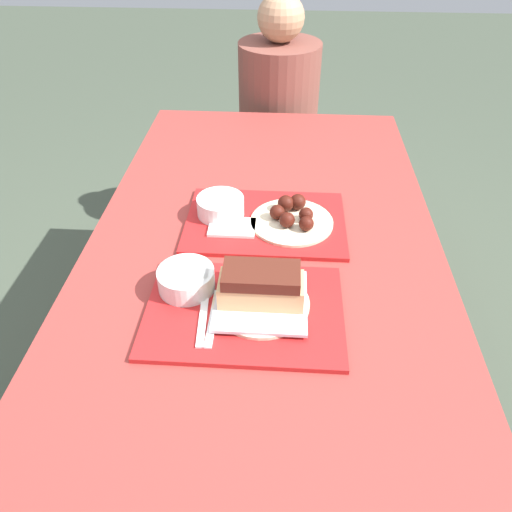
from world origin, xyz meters
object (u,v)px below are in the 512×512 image
object	(u,v)px
tray_near	(244,311)
bowl_coleslaw_near	(186,278)
brisket_sandwich_plate	(261,291)
bowl_coleslaw_far	(220,205)
person_seated_across	(279,96)
tray_far	(266,222)
wings_plate_far	(292,216)

from	to	relation	value
tray_near	bowl_coleslaw_near	distance (m)	0.15
brisket_sandwich_plate	bowl_coleslaw_far	size ratio (longest dim) A/B	1.66
bowl_coleslaw_near	person_seated_across	size ratio (longest dim) A/B	0.19
bowl_coleslaw_far	tray_far	bearing A→B (deg)	-10.46
tray_near	wings_plate_far	world-z (taller)	wings_plate_far
tray_far	person_seated_across	size ratio (longest dim) A/B	0.62
bowl_coleslaw_near	brisket_sandwich_plate	bearing A→B (deg)	-13.93
tray_far	brisket_sandwich_plate	size ratio (longest dim) A/B	2.01
brisket_sandwich_plate	bowl_coleslaw_far	distance (m)	0.38
tray_far	wings_plate_far	distance (m)	0.07
tray_near	tray_far	xyz separation A→B (m)	(0.03, 0.35, 0.00)
tray_far	bowl_coleslaw_far	xyz separation A→B (m)	(-0.13, 0.02, 0.03)
tray_near	wings_plate_far	xyz separation A→B (m)	(0.10, 0.35, 0.02)
brisket_sandwich_plate	wings_plate_far	world-z (taller)	brisket_sandwich_plate
tray_far	person_seated_across	bearing A→B (deg)	89.71
tray_far	bowl_coleslaw_far	world-z (taller)	bowl_coleslaw_far
tray_far	tray_near	bearing A→B (deg)	-95.15
brisket_sandwich_plate	wings_plate_far	xyz separation A→B (m)	(0.07, 0.33, -0.02)
bowl_coleslaw_near	wings_plate_far	world-z (taller)	wings_plate_far
tray_near	tray_far	distance (m)	0.35
wings_plate_far	person_seated_across	size ratio (longest dim) A/B	0.32
wings_plate_far	person_seated_across	world-z (taller)	person_seated_across
tray_near	person_seated_across	bearing A→B (deg)	88.45
person_seated_across	tray_far	bearing A→B (deg)	-90.29
wings_plate_far	tray_far	bearing A→B (deg)	178.99
tray_far	wings_plate_far	xyz separation A→B (m)	(0.07, -0.00, 0.02)
person_seated_across	brisket_sandwich_plate	bearing A→B (deg)	-90.02
bowl_coleslaw_near	wings_plate_far	size ratio (longest dim) A/B	0.58
tray_near	bowl_coleslaw_far	world-z (taller)	bowl_coleslaw_far
brisket_sandwich_plate	person_seated_across	world-z (taller)	person_seated_across
bowl_coleslaw_far	person_seated_across	bearing A→B (deg)	82.17
brisket_sandwich_plate	wings_plate_far	bearing A→B (deg)	78.73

